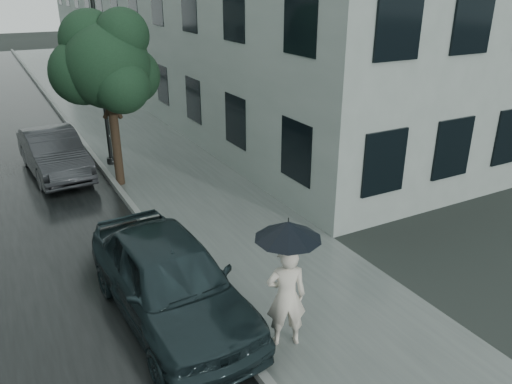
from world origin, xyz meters
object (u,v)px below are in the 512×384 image
lamp_post (95,67)px  car_near (170,279)px  street_tree (107,64)px  pedestrian (286,296)px  car_far (54,153)px

lamp_post → car_near: 8.86m
lamp_post → street_tree: bearing=-87.4°
car_near → pedestrian: bearing=-50.4°
pedestrian → car_near: (-1.36, 1.50, -0.11)m
lamp_post → car_far: (-1.53, -0.15, -2.39)m
street_tree → pedestrian: bearing=-86.3°
street_tree → car_near: 7.25m
lamp_post → car_near: lamp_post is taller
lamp_post → car_far: bearing=-170.1°
street_tree → lamp_post: (0.05, 1.80, -0.30)m
street_tree → car_far: street_tree is taller
street_tree → car_near: size_ratio=1.08×
pedestrian → street_tree: 8.60m
lamp_post → car_far: lamp_post is taller
pedestrian → car_near: bearing=-26.5°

